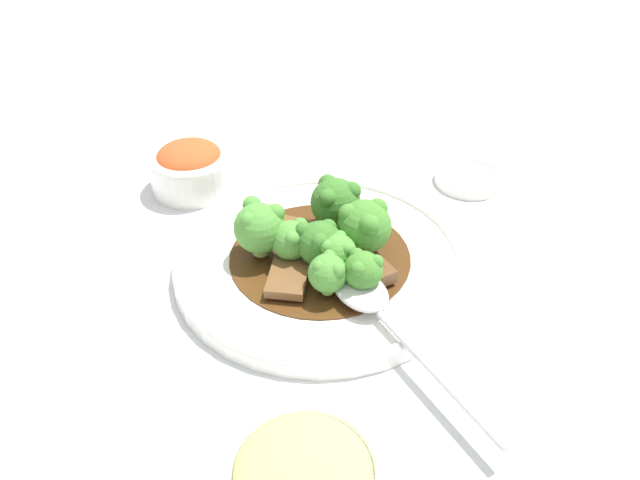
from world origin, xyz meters
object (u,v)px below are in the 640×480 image
object	(u,v)px
beef_strip_1	(366,268)
broccoli_floret_1	(364,226)
main_plate	(320,260)
broccoli_floret_4	(317,243)
broccoli_floret_7	(291,239)
sauce_dish	(469,178)
side_bowl_kimchi	(191,167)
beef_strip_2	(289,275)
broccoli_floret_3	(260,224)
beef_strip_0	(328,240)
broccoli_floret_5	(327,272)
serving_spoon	(371,302)
broccoli_floret_2	(338,252)
broccoli_floret_6	(363,270)
beef_strip_3	(287,227)
broccoli_floret_0	(336,201)

from	to	relation	value
beef_strip_1	broccoli_floret_1	size ratio (longest dim) A/B	1.08
main_plate	broccoli_floret_4	xyz separation A→B (m)	(-0.00, -0.02, 0.03)
broccoli_floret_7	sauce_dish	size ratio (longest dim) A/B	0.52
side_bowl_kimchi	sauce_dish	world-z (taller)	side_bowl_kimchi
beef_strip_2	broccoli_floret_3	xyz separation A→B (m)	(-0.03, 0.04, 0.03)
beef_strip_0	broccoli_floret_5	xyz separation A→B (m)	(-0.00, -0.07, 0.02)
main_plate	broccoli_floret_7	world-z (taller)	broccoli_floret_7
broccoli_floret_1	broccoli_floret_3	distance (m)	0.10
broccoli_floret_3	serving_spoon	distance (m)	0.13
broccoli_floret_7	serving_spoon	bearing A→B (deg)	-43.24
beef_strip_1	broccoli_floret_2	xyz separation A→B (m)	(-0.03, -0.00, 0.02)
beef_strip_2	broccoli_floret_5	size ratio (longest dim) A/B	1.58
broccoli_floret_6	sauce_dish	distance (m)	0.25
broccoli_floret_1	sauce_dish	distance (m)	0.21
beef_strip_1	broccoli_floret_2	size ratio (longest dim) A/B	1.44
broccoli_floret_2	beef_strip_3	bearing A→B (deg)	126.09
broccoli_floret_6	beef_strip_1	bearing A→B (deg)	79.54
broccoli_floret_2	broccoli_floret_1	bearing A→B (deg)	50.75
broccoli_floret_7	broccoli_floret_6	bearing A→B (deg)	-35.24
broccoli_floret_6	main_plate	bearing A→B (deg)	124.23
broccoli_floret_4	broccoli_floret_7	world-z (taller)	broccoli_floret_4
beef_strip_1	broccoli_floret_0	world-z (taller)	broccoli_floret_0
broccoli_floret_3	side_bowl_kimchi	xyz separation A→B (m)	(-0.09, 0.14, -0.02)
side_bowl_kimchi	main_plate	bearing A→B (deg)	-44.56
beef_strip_3	broccoli_floret_6	bearing A→B (deg)	-52.15
broccoli_floret_7	side_bowl_kimchi	world-z (taller)	broccoli_floret_7
broccoli_floret_1	beef_strip_1	bearing A→B (deg)	-88.67
broccoli_floret_2	side_bowl_kimchi	distance (m)	0.24
broccoli_floret_5	serving_spoon	size ratio (longest dim) A/B	0.20
broccoli_floret_0	broccoli_floret_7	world-z (taller)	broccoli_floret_0
broccoli_floret_7	broccoli_floret_2	bearing A→B (deg)	-27.42
broccoli_floret_0	broccoli_floret_3	bearing A→B (deg)	-150.42
main_plate	broccoli_floret_3	bearing A→B (deg)	174.87
beef_strip_2	side_bowl_kimchi	bearing A→B (deg)	122.95
broccoli_floret_2	sauce_dish	bearing A→B (deg)	49.90
beef_strip_2	broccoli_floret_5	xyz separation A→B (m)	(0.03, -0.02, 0.02)
beef_strip_0	broccoli_floret_7	bearing A→B (deg)	-144.83
beef_strip_3	side_bowl_kimchi	distance (m)	0.16
main_plate	serving_spoon	world-z (taller)	serving_spoon
broccoli_floret_1	broccoli_floret_4	distance (m)	0.05
main_plate	beef_strip_0	size ratio (longest dim) A/B	4.34
beef_strip_1	broccoli_floret_7	world-z (taller)	broccoli_floret_7
broccoli_floret_1	serving_spoon	size ratio (longest dim) A/B	0.29
broccoli_floret_4	broccoli_floret_2	bearing A→B (deg)	-37.32
beef_strip_0	beef_strip_2	xyz separation A→B (m)	(-0.04, -0.05, -0.00)
main_plate	broccoli_floret_6	size ratio (longest dim) A/B	6.81
serving_spoon	broccoli_floret_3	bearing A→B (deg)	141.03
beef_strip_0	beef_strip_3	distance (m)	0.04
broccoli_floret_0	broccoli_floret_6	bearing A→B (deg)	-77.68
beef_strip_1	side_bowl_kimchi	xyz separation A→B (m)	(-0.19, 0.17, 0.00)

